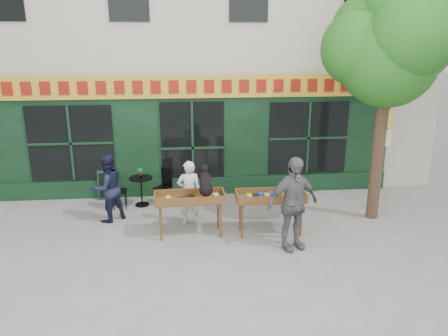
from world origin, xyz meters
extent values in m
plane|color=slate|center=(0.00, 0.00, 0.00)|extent=(80.00, 80.00, 0.00)
cube|color=beige|center=(0.00, 6.00, 5.00)|extent=(14.00, 7.00, 10.00)
cube|color=black|center=(0.00, 2.42, 1.60)|extent=(11.00, 0.16, 3.20)
cube|color=gold|center=(0.00, 2.30, 3.00)|extent=(11.00, 0.06, 0.60)
cube|color=maroon|center=(0.00, 2.26, 3.00)|extent=(9.60, 0.03, 0.34)
cube|color=black|center=(0.00, 2.32, 0.25)|extent=(11.00, 0.10, 0.50)
cube|color=black|center=(0.00, 2.32, 1.35)|extent=(1.70, 0.05, 2.50)
cube|color=black|center=(-3.20, 2.32, 1.55)|extent=(2.20, 0.05, 2.00)
cube|color=black|center=(3.20, 2.32, 1.55)|extent=(2.20, 0.05, 2.00)
cube|color=silver|center=(5.40, 2.30, 1.50)|extent=(0.42, 0.02, 0.50)
cube|color=#E5D14C|center=(5.40, 2.30, 2.05)|extent=(0.42, 0.02, 0.50)
cube|color=silver|center=(5.40, 2.30, 2.60)|extent=(0.42, 0.02, 0.50)
cylinder|color=#382619|center=(4.30, 0.30, 1.80)|extent=(0.28, 0.28, 3.60)
sphere|color=#135012|center=(4.30, 0.30, 3.80)|extent=(2.20, 2.20, 2.20)
sphere|color=#135012|center=(5.00, 0.60, 4.10)|extent=(1.80, 1.80, 1.80)
sphere|color=#135012|center=(3.70, 0.50, 4.00)|extent=(1.70, 1.70, 1.70)
sphere|color=#135012|center=(4.50, -0.30, 4.30)|extent=(1.80, 1.80, 1.80)
sphere|color=#135012|center=(4.00, 0.90, 4.40)|extent=(1.60, 1.60, 1.60)
sphere|color=#135012|center=(4.40, 0.40, 4.90)|extent=(1.40, 1.40, 1.40)
cylinder|color=brown|center=(-0.79, -0.50, 0.40)|extent=(0.05, 0.05, 0.80)
cylinder|color=brown|center=(0.51, -0.44, 0.40)|extent=(0.05, 0.05, 0.80)
cylinder|color=brown|center=(-0.81, -0.06, 0.40)|extent=(0.05, 0.05, 0.80)
cylinder|color=brown|center=(0.49, 0.00, 0.40)|extent=(0.05, 0.05, 0.80)
cube|color=brown|center=(-0.15, -0.25, 0.82)|extent=(1.52, 0.64, 0.05)
cube|color=brown|center=(-0.14, -0.54, 0.90)|extent=(1.50, 0.10, 0.18)
cube|color=brown|center=(-0.17, 0.04, 0.90)|extent=(1.50, 0.10, 0.18)
cube|color=brown|center=(-0.15, -0.25, 0.88)|extent=(1.32, 0.46, 0.06)
imported|color=silver|center=(-0.15, 0.40, 0.77)|extent=(0.57, 0.39, 1.53)
cylinder|color=brown|center=(0.97, -0.55, 0.40)|extent=(0.05, 0.05, 0.80)
cylinder|color=brown|center=(2.27, -0.58, 0.40)|extent=(0.05, 0.05, 0.80)
cylinder|color=brown|center=(0.98, -0.11, 0.40)|extent=(0.05, 0.05, 0.80)
cylinder|color=brown|center=(2.28, -0.14, 0.40)|extent=(0.05, 0.05, 0.80)
cube|color=brown|center=(1.63, -0.35, 0.82)|extent=(1.51, 0.62, 0.05)
cube|color=brown|center=(1.62, -0.64, 0.90)|extent=(1.50, 0.08, 0.18)
cube|color=brown|center=(1.63, -0.06, 0.90)|extent=(1.50, 0.08, 0.18)
cube|color=brown|center=(1.63, -0.35, 0.88)|extent=(1.31, 0.43, 0.06)
imported|color=#55565A|center=(1.93, -1.10, 0.99)|extent=(1.25, 0.83, 1.98)
cylinder|color=black|center=(-1.37, 1.63, 0.02)|extent=(0.36, 0.36, 0.03)
cylinder|color=black|center=(-1.37, 1.63, 0.38)|extent=(0.04, 0.04, 0.72)
cylinder|color=black|center=(-1.37, 1.63, 0.75)|extent=(0.60, 0.60, 0.03)
cube|color=black|center=(-1.92, 1.53, 0.45)|extent=(0.39, 0.39, 0.03)
cube|color=black|center=(-2.09, 1.52, 0.70)|extent=(0.06, 0.36, 0.50)
cylinder|color=black|center=(-1.76, 1.39, 0.22)|extent=(0.02, 0.02, 0.44)
cylinder|color=black|center=(-1.78, 1.69, 0.22)|extent=(0.02, 0.02, 0.44)
cylinder|color=black|center=(-2.06, 1.37, 0.22)|extent=(0.02, 0.02, 0.44)
cylinder|color=black|center=(-2.08, 1.67, 0.22)|extent=(0.02, 0.02, 0.44)
cube|color=black|center=(-0.82, 1.68, 0.45)|extent=(0.51, 0.51, 0.03)
cube|color=black|center=(-0.71, 1.81, 0.70)|extent=(0.29, 0.26, 0.50)
cylinder|color=black|center=(-1.03, 1.67, 0.22)|extent=(0.02, 0.02, 0.44)
cylinder|color=black|center=(-0.81, 1.47, 0.22)|extent=(0.02, 0.02, 0.44)
cylinder|color=black|center=(-0.84, 1.89, 0.22)|extent=(0.02, 0.02, 0.44)
cylinder|color=black|center=(-0.61, 1.70, 0.22)|extent=(0.02, 0.02, 0.44)
imported|color=gray|center=(-1.37, 1.63, 0.90)|extent=(0.16, 0.14, 0.27)
imported|color=black|center=(-2.07, 0.73, 0.82)|extent=(1.02, 0.99, 1.65)
cube|color=black|center=(-2.31, 2.20, 0.40)|extent=(0.57, 0.21, 0.79)
cube|color=black|center=(-2.31, 2.18, 0.40)|extent=(0.47, 0.19, 0.65)
camera|label=1|loc=(-0.28, -9.21, 4.28)|focal=35.00mm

